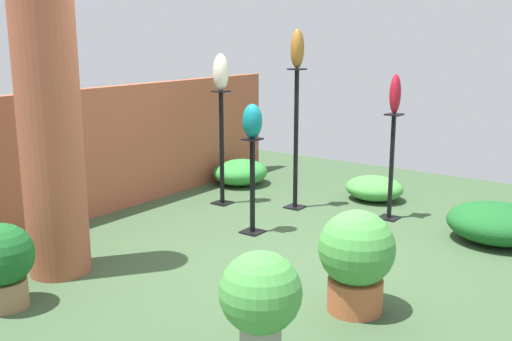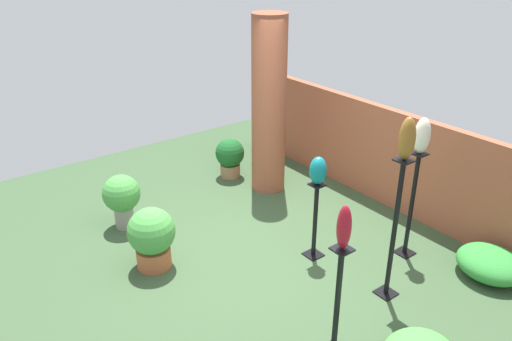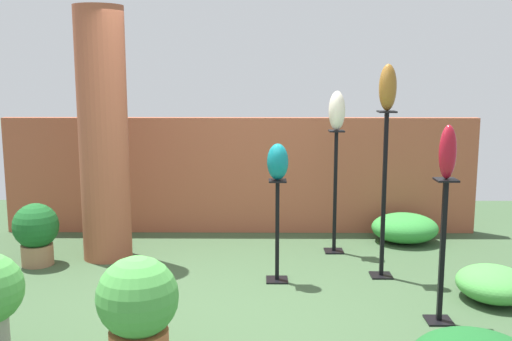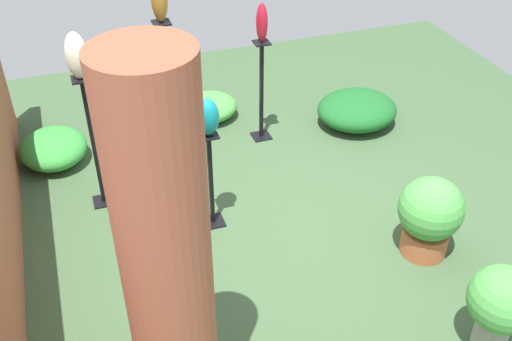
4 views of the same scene
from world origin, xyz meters
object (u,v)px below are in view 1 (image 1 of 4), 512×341
object	(u,v)px
pedestal_ivory	(222,153)
pedestal_ruby	(391,172)
brick_pillar	(49,119)
art_vase_ivory	(221,72)
art_vase_bronze	(297,49)
potted_plant_front_left	(3,262)
art_vase_teal	(252,121)
pedestal_bronze	(296,145)
potted_plant_front_right	(261,300)
art_vase_ruby	(395,94)
pedestal_teal	(252,191)
potted_plant_mid_left	(356,257)

from	to	relation	value
pedestal_ivory	pedestal_ruby	distance (m)	1.91
brick_pillar	art_vase_ivory	distance (m)	2.40
pedestal_ruby	art_vase_bronze	xyz separation A→B (m)	(-0.24, 1.03, 1.26)
art_vase_ivory	potted_plant_front_left	xyz separation A→B (m)	(-3.03, -0.46, -1.17)
art_vase_teal	potted_plant_front_left	bearing A→B (deg)	169.54
potted_plant_front_left	art_vase_ivory	bearing A→B (deg)	8.72
art_vase_ivory	potted_plant_front_left	distance (m)	3.28
brick_pillar	art_vase_teal	size ratio (longest dim) A/B	7.73
pedestal_ruby	art_vase_teal	bearing A→B (deg)	143.80
brick_pillar	potted_plant_front_left	bearing A→B (deg)	-158.76
pedestal_bronze	pedestal_ivory	distance (m)	0.86
potted_plant_front_right	potted_plant_front_left	xyz separation A→B (m)	(-0.41, 1.96, -0.09)
pedestal_ruby	art_vase_ivory	xyz separation A→B (m)	(-0.60, 1.81, 1.00)
art_vase_ruby	pedestal_bronze	bearing A→B (deg)	103.31
pedestal_bronze	art_vase_ivory	xyz separation A→B (m)	(-0.36, 0.77, 0.79)
pedestal_teal	pedestal_bronze	bearing A→B (deg)	7.50
art_vase_teal	potted_plant_front_right	size ratio (longest dim) A/B	0.45
art_vase_teal	potted_plant_mid_left	bearing A→B (deg)	-120.62
pedestal_ivory	potted_plant_front_right	world-z (taller)	pedestal_ivory
pedestal_bronze	potted_plant_mid_left	world-z (taller)	pedestal_bronze
brick_pillar	art_vase_ruby	bearing A→B (deg)	-28.18
pedestal_teal	pedestal_ivory	distance (m)	1.12
potted_plant_front_right	potted_plant_front_left	distance (m)	2.01
potted_plant_mid_left	potted_plant_front_right	bearing A→B (deg)	174.95
art_vase_bronze	potted_plant_front_left	distance (m)	3.68
pedestal_teal	art_vase_ruby	world-z (taller)	art_vase_ruby
pedestal_bronze	potted_plant_mid_left	xyz separation A→B (m)	(-1.94, -1.74, -0.32)
art_vase_bronze	potted_plant_front_right	distance (m)	3.65
potted_plant_mid_left	pedestal_ivory	bearing A→B (deg)	57.74
pedestal_ruby	pedestal_teal	bearing A→B (deg)	143.80
pedestal_teal	potted_plant_front_left	distance (m)	2.43
brick_pillar	art_vase_ruby	size ratio (longest dim) A/B	6.31
pedestal_ivory	pedestal_ruby	xyz separation A→B (m)	(0.60, -1.81, -0.09)
brick_pillar	art_vase_bronze	size ratio (longest dim) A/B	6.09
art_vase_ruby	potted_plant_front_left	size ratio (longest dim) A/B	0.64
pedestal_ivory	pedestal_ruby	world-z (taller)	pedestal_ivory
pedestal_ruby	art_vase_bronze	world-z (taller)	art_vase_bronze
art_vase_ivory	potted_plant_front_right	bearing A→B (deg)	-137.14
art_vase_teal	art_vase_bronze	bearing A→B (deg)	7.50
pedestal_ruby	art_vase_ivory	bearing A→B (deg)	108.36
pedestal_bronze	art_vase_teal	world-z (taller)	pedestal_bronze
potted_plant_mid_left	art_vase_ivory	bearing A→B (deg)	57.74
brick_pillar	art_vase_bronze	distance (m)	2.84
art_vase_bronze	potted_plant_front_left	world-z (taller)	art_vase_bronze
pedestal_ivory	art_vase_ivory	size ratio (longest dim) A/B	3.22
brick_pillar	art_vase_teal	distance (m)	1.88
brick_pillar	pedestal_bronze	distance (m)	2.85
brick_pillar	pedestal_teal	size ratio (longest dim) A/B	2.68
pedestal_ruby	potted_plant_front_right	world-z (taller)	pedestal_ruby
art_vase_bronze	art_vase_teal	bearing A→B (deg)	-172.50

